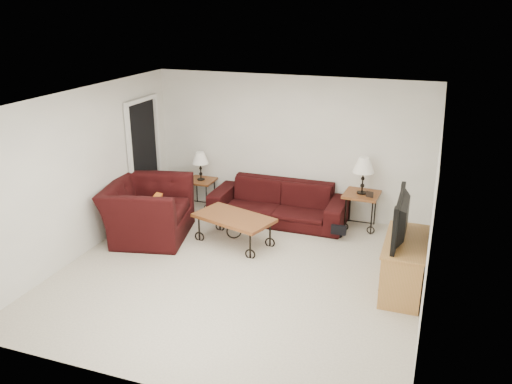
% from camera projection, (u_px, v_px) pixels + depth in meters
% --- Properties ---
extents(ground, '(5.00, 5.00, 0.00)m').
position_uv_depth(ground, '(240.00, 273.00, 7.55)').
color(ground, beige).
rests_on(ground, ground).
extents(wall_back, '(5.00, 0.02, 2.50)m').
position_uv_depth(wall_back, '(290.00, 146.00, 9.33)').
color(wall_back, silver).
rests_on(wall_back, ground).
extents(wall_front, '(5.00, 0.02, 2.50)m').
position_uv_depth(wall_front, '(142.00, 277.00, 4.90)').
color(wall_front, silver).
rests_on(wall_front, ground).
extents(wall_left, '(0.02, 5.00, 2.50)m').
position_uv_depth(wall_left, '(84.00, 172.00, 7.90)').
color(wall_left, silver).
rests_on(wall_left, ground).
extents(wall_right, '(0.02, 5.00, 2.50)m').
position_uv_depth(wall_right, '(432.00, 215.00, 6.33)').
color(wall_right, silver).
rests_on(wall_right, ground).
extents(ceiling, '(5.00, 5.00, 0.00)m').
position_uv_depth(ceiling, '(238.00, 99.00, 6.69)').
color(ceiling, white).
rests_on(ceiling, wall_back).
extents(doorway, '(0.08, 0.94, 2.04)m').
position_uv_depth(doorway, '(144.00, 158.00, 9.43)').
color(doorway, black).
rests_on(doorway, ground).
extents(sofa, '(2.37, 0.93, 0.69)m').
position_uv_depth(sofa, '(278.00, 202.00, 9.23)').
color(sofa, black).
rests_on(sofa, ground).
extents(side_table_left, '(0.49, 0.49, 0.53)m').
position_uv_depth(side_table_left, '(202.00, 193.00, 9.91)').
color(side_table_left, brown).
rests_on(side_table_left, ground).
extents(side_table_right, '(0.61, 0.61, 0.63)m').
position_uv_depth(side_table_right, '(360.00, 211.00, 8.96)').
color(side_table_right, brown).
rests_on(side_table_right, ground).
extents(lamp_left, '(0.30, 0.30, 0.53)m').
position_uv_depth(lamp_left, '(201.00, 166.00, 9.73)').
color(lamp_left, black).
rests_on(lamp_left, side_table_left).
extents(lamp_right, '(0.38, 0.38, 0.63)m').
position_uv_depth(lamp_right, '(363.00, 176.00, 8.75)').
color(lamp_right, black).
rests_on(lamp_right, side_table_right).
extents(photo_frame_left, '(0.11, 0.03, 0.09)m').
position_uv_depth(photo_frame_left, '(190.00, 179.00, 9.72)').
color(photo_frame_left, black).
rests_on(photo_frame_left, side_table_left).
extents(photo_frame_right, '(0.13, 0.05, 0.10)m').
position_uv_depth(photo_frame_right, '(370.00, 194.00, 8.65)').
color(photo_frame_right, black).
rests_on(photo_frame_right, side_table_right).
extents(coffee_table, '(1.39, 1.02, 0.47)m').
position_uv_depth(coffee_table, '(234.00, 230.00, 8.40)').
color(coffee_table, brown).
rests_on(coffee_table, ground).
extents(armchair, '(1.52, 1.66, 0.92)m').
position_uv_depth(armchair, '(148.00, 210.00, 8.59)').
color(armchair, black).
rests_on(armchair, ground).
extents(throw_pillow, '(0.20, 0.43, 0.42)m').
position_uv_depth(throw_pillow, '(154.00, 209.00, 8.48)').
color(throw_pillow, orange).
rests_on(throw_pillow, armchair).
extents(tv_stand, '(0.51, 1.21, 0.73)m').
position_uv_depth(tv_stand, '(404.00, 265.00, 7.00)').
color(tv_stand, '#B77744').
rests_on(tv_stand, ground).
extents(television, '(0.14, 1.09, 0.63)m').
position_uv_depth(television, '(407.00, 218.00, 6.77)').
color(television, black).
rests_on(television, tv_stand).
extents(backpack, '(0.45, 0.40, 0.49)m').
position_uv_depth(backpack, '(340.00, 224.00, 8.59)').
color(backpack, black).
rests_on(backpack, ground).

